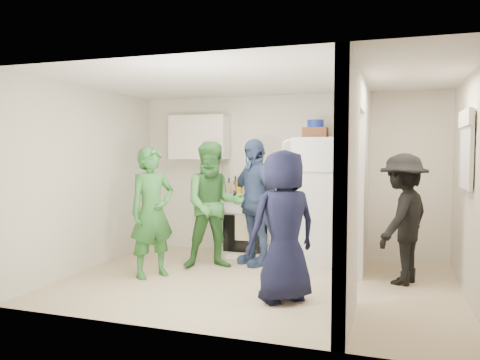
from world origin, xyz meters
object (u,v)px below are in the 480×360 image
object	(u,v)px
blue_bowl	(315,124)
person_navy	(283,226)
person_green_left	(152,212)
person_green_center	(214,205)
wicker_basket	(315,133)
fridge	(321,200)
yellow_cup_stack_top	(336,128)
stove	(251,226)
person_denim	(254,202)
person_nook	(403,219)

from	to	relation	value
blue_bowl	person_navy	size ratio (longest dim) A/B	0.14
person_green_left	person_green_center	size ratio (longest dim) A/B	0.96
person_navy	wicker_basket	bearing A→B (deg)	-133.71
fridge	yellow_cup_stack_top	world-z (taller)	yellow_cup_stack_top
stove	blue_bowl	xyz separation A→B (m)	(0.97, 0.02, 1.56)
person_denim	fridge	bearing A→B (deg)	62.49
blue_bowl	person_nook	size ratio (longest dim) A/B	0.15
wicker_basket	person_green_center	world-z (taller)	wicker_basket
fridge	yellow_cup_stack_top	bearing A→B (deg)	-24.44
stove	wicker_basket	bearing A→B (deg)	1.18
person_navy	fridge	bearing A→B (deg)	-136.74
yellow_cup_stack_top	person_denim	size ratio (longest dim) A/B	0.14
person_green_center	person_denim	bearing A→B (deg)	10.66
person_navy	person_nook	xyz separation A→B (m)	(1.25, 1.12, -0.02)
person_green_center	person_denim	size ratio (longest dim) A/B	0.98
fridge	yellow_cup_stack_top	xyz separation A→B (m)	(0.22, -0.10, 1.04)
fridge	person_navy	xyz separation A→B (m)	(-0.13, -1.90, -0.09)
stove	wicker_basket	xyz separation A→B (m)	(0.97, 0.02, 1.43)
yellow_cup_stack_top	person_denim	world-z (taller)	yellow_cup_stack_top
stove	fridge	bearing A→B (deg)	-1.60
person_green_center	yellow_cup_stack_top	bearing A→B (deg)	-3.02
person_green_left	yellow_cup_stack_top	bearing A→B (deg)	-23.35
person_denim	stove	bearing A→B (deg)	148.75
person_green_left	person_denim	world-z (taller)	person_denim
wicker_basket	person_nook	size ratio (longest dim) A/B	0.22
blue_bowl	yellow_cup_stack_top	size ratio (longest dim) A/B	0.96
stove	person_green_left	distance (m)	1.79
blue_bowl	person_denim	size ratio (longest dim) A/B	0.13
person_denim	person_navy	bearing A→B (deg)	-25.61
person_green_center	person_navy	distance (m)	1.67
person_nook	blue_bowl	bearing A→B (deg)	-101.17
yellow_cup_stack_top	person_green_center	size ratio (longest dim) A/B	0.14
yellow_cup_stack_top	person_green_left	xyz separation A→B (m)	(-2.18, -1.38, -1.11)
fridge	person_navy	world-z (taller)	fridge
blue_bowl	stove	bearing A→B (deg)	-178.82
person_green_left	wicker_basket	bearing A→B (deg)	-16.24
wicker_basket	blue_bowl	world-z (taller)	blue_bowl
wicker_basket	person_denim	world-z (taller)	wicker_basket
blue_bowl	person_green_left	bearing A→B (deg)	-140.62
fridge	person_green_left	world-z (taller)	fridge
stove	blue_bowl	world-z (taller)	blue_bowl
blue_bowl	yellow_cup_stack_top	distance (m)	0.36
fridge	wicker_basket	xyz separation A→B (m)	(-0.10, 0.05, 0.99)
blue_bowl	person_green_center	xyz separation A→B (m)	(-1.27, -0.84, -1.15)
person_green_left	person_nook	bearing A→B (deg)	-42.83
person_denim	person_navy	xyz separation A→B (m)	(0.76, -1.47, -0.08)
yellow_cup_stack_top	person_green_center	distance (m)	2.04
fridge	person_green_center	world-z (taller)	fridge
person_green_left	person_navy	distance (m)	1.88
blue_bowl	person_green_center	distance (m)	1.91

